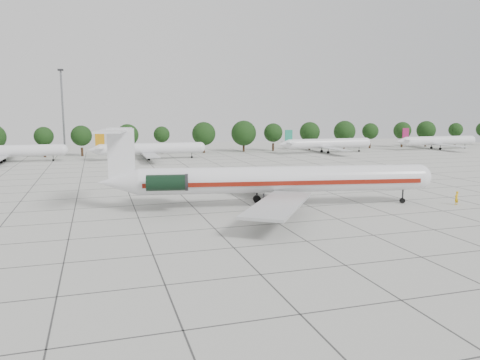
{
  "coord_description": "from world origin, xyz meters",
  "views": [
    {
      "loc": [
        -20.66,
        -59.37,
        13.76
      ],
      "look_at": [
        -0.93,
        4.95,
        3.5
      ],
      "focal_mm": 35.0,
      "sensor_mm": 36.0,
      "label": 1
    }
  ],
  "objects_px": {
    "bg_airliner_b": "(5,151)",
    "bg_airliner_e": "(438,141)",
    "bg_airliner_c": "(151,149)",
    "main_airliner": "(265,179)",
    "bg_airliner_d": "(327,144)",
    "floodlight_mast": "(63,107)",
    "ground_crew": "(456,198)"
  },
  "relations": [
    {
      "from": "bg_airliner_b",
      "to": "bg_airliner_e",
      "type": "relative_size",
      "value": 1.0
    },
    {
      "from": "main_airliner",
      "to": "bg_airliner_c",
      "type": "xyz_separation_m",
      "value": [
        -8.41,
        68.2,
        -1.03
      ]
    },
    {
      "from": "main_airliner",
      "to": "bg_airliner_c",
      "type": "relative_size",
      "value": 1.67
    },
    {
      "from": "bg_airliner_e",
      "to": "floodlight_mast",
      "type": "height_order",
      "value": "floodlight_mast"
    },
    {
      "from": "main_airliner",
      "to": "bg_airliner_c",
      "type": "height_order",
      "value": "main_airliner"
    },
    {
      "from": "ground_crew",
      "to": "bg_airliner_e",
      "type": "xyz_separation_m",
      "value": [
        62.64,
        79.12,
        1.91
      ]
    },
    {
      "from": "bg_airliner_b",
      "to": "bg_airliner_e",
      "type": "xyz_separation_m",
      "value": [
        134.67,
        0.76,
        0.0
      ]
    },
    {
      "from": "bg_airliner_d",
      "to": "floodlight_mast",
      "type": "bearing_deg",
      "value": 166.64
    },
    {
      "from": "main_airliner",
      "to": "floodlight_mast",
      "type": "bearing_deg",
      "value": 119.47
    },
    {
      "from": "bg_airliner_b",
      "to": "floodlight_mast",
      "type": "height_order",
      "value": "floodlight_mast"
    },
    {
      "from": "bg_airliner_b",
      "to": "bg_airliner_d",
      "type": "distance_m",
      "value": 92.15
    },
    {
      "from": "main_airliner",
      "to": "bg_airliner_d",
      "type": "relative_size",
      "value": 1.67
    },
    {
      "from": "main_airliner",
      "to": "ground_crew",
      "type": "relative_size",
      "value": 23.6
    },
    {
      "from": "main_airliner",
      "to": "ground_crew",
      "type": "bearing_deg",
      "value": -4.19
    },
    {
      "from": "ground_crew",
      "to": "bg_airliner_d",
      "type": "relative_size",
      "value": 0.07
    },
    {
      "from": "bg_airliner_d",
      "to": "floodlight_mast",
      "type": "relative_size",
      "value": 1.11
    },
    {
      "from": "bg_airliner_b",
      "to": "bg_airliner_c",
      "type": "distance_m",
      "value": 36.82
    },
    {
      "from": "bg_airliner_c",
      "to": "bg_airliner_d",
      "type": "relative_size",
      "value": 1.0
    },
    {
      "from": "bg_airliner_c",
      "to": "bg_airliner_e",
      "type": "distance_m",
      "value": 98.08
    },
    {
      "from": "ground_crew",
      "to": "bg_airliner_b",
      "type": "relative_size",
      "value": 0.07
    },
    {
      "from": "main_airliner",
      "to": "ground_crew",
      "type": "height_order",
      "value": "main_airliner"
    },
    {
      "from": "main_airliner",
      "to": "floodlight_mast",
      "type": "xyz_separation_m",
      "value": [
        -31.8,
        90.27,
        10.34
      ]
    },
    {
      "from": "main_airliner",
      "to": "bg_airliner_c",
      "type": "distance_m",
      "value": 68.72
    },
    {
      "from": "bg_airliner_e",
      "to": "bg_airliner_d",
      "type": "bearing_deg",
      "value": -179.01
    },
    {
      "from": "bg_airliner_d",
      "to": "bg_airliner_e",
      "type": "xyz_separation_m",
      "value": [
        42.51,
        0.73,
        0.0
      ]
    },
    {
      "from": "main_airliner",
      "to": "bg_airliner_e",
      "type": "distance_m",
      "value": 115.11
    },
    {
      "from": "bg_airliner_b",
      "to": "bg_airliner_c",
      "type": "bearing_deg",
      "value": -5.17
    },
    {
      "from": "bg_airliner_e",
      "to": "ground_crew",
      "type": "bearing_deg",
      "value": -128.37
    },
    {
      "from": "floodlight_mast",
      "to": "bg_airliner_b",
      "type": "bearing_deg",
      "value": -125.33
    },
    {
      "from": "ground_crew",
      "to": "bg_airliner_d",
      "type": "bearing_deg",
      "value": -121.65
    },
    {
      "from": "bg_airliner_b",
      "to": "bg_airliner_e",
      "type": "bearing_deg",
      "value": 0.32
    },
    {
      "from": "bg_airliner_d",
      "to": "main_airliner",
      "type": "bearing_deg",
      "value": -123.34
    }
  ]
}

